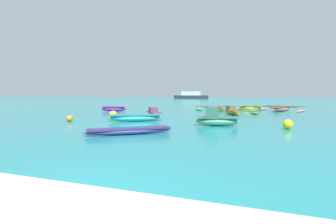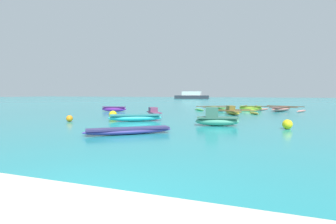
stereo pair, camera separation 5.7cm
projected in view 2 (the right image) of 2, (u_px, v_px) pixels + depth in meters
name	position (u px, v px, depth m)	size (l,w,h in m)	color
ground_plane	(45.00, 216.00, 3.78)	(240.00, 240.00, 0.00)	teal
moored_boat_0	(129.00, 130.00, 11.38)	(3.44, 2.93, 0.29)	#4A409C
moored_boat_1	(154.00, 113.00, 20.73)	(1.98, 2.23, 0.67)	#BC5E9B
moored_boat_2	(281.00, 109.00, 26.19)	(4.65, 4.15, 0.50)	tan
moored_boat_3	(216.00, 108.00, 27.56)	(4.55, 4.18, 0.43)	#63D662
moored_boat_4	(216.00, 119.00, 14.35)	(2.49, 1.28, 1.02)	#50AC8B
moored_boat_5	(135.00, 117.00, 16.75)	(3.37, 2.40, 0.43)	#3BD2D8
moored_boat_6	(251.00, 108.00, 27.24)	(2.33, 3.11, 0.54)	#B9E03B
moored_boat_7	(232.00, 112.00, 22.13)	(4.40, 3.35, 0.72)	gold
moored_boat_8	(114.00, 109.00, 25.76)	(2.53, 1.08, 0.48)	purple
mooring_buoy_0	(287.00, 124.00, 13.00)	(0.49, 0.49, 0.49)	yellow
mooring_buoy_1	(113.00, 115.00, 18.51)	(0.56, 0.56, 0.56)	yellow
mooring_buoy_2	(69.00, 118.00, 16.45)	(0.40, 0.40, 0.40)	orange
distant_ferry	(192.00, 96.00, 86.12)	(11.12, 2.45, 2.45)	#2D333D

